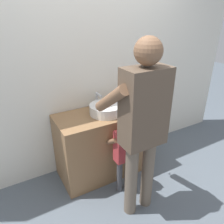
# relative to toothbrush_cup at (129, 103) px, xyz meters

# --- Properties ---
(ground_plane) EXTENTS (14.00, 14.00, 0.00)m
(ground_plane) POSITION_rel_toothbrush_cup_xyz_m (-0.33, -0.31, -0.86)
(ground_plane) COLOR slate
(back_wall) EXTENTS (4.40, 0.08, 2.70)m
(back_wall) POSITION_rel_toothbrush_cup_xyz_m (-0.33, 0.31, 0.49)
(back_wall) COLOR silver
(back_wall) RESTS_ON ground
(vanity_cabinet) EXTENTS (1.17, 0.54, 0.81)m
(vanity_cabinet) POSITION_rel_toothbrush_cup_xyz_m (-0.33, -0.01, -0.46)
(vanity_cabinet) COLOR olive
(vanity_cabinet) RESTS_ON ground
(sink_basin) EXTENTS (0.39, 0.39, 0.11)m
(sink_basin) POSITION_rel_toothbrush_cup_xyz_m (-0.33, -0.03, 0.00)
(sink_basin) COLOR silver
(sink_basin) RESTS_ON vanity_cabinet
(faucet) EXTENTS (0.18, 0.14, 0.18)m
(faucet) POSITION_rel_toothbrush_cup_xyz_m (-0.33, 0.20, 0.03)
(faucet) COLOR #B7BABF
(faucet) RESTS_ON vanity_cabinet
(toothbrush_cup) EXTENTS (0.07, 0.07, 0.21)m
(toothbrush_cup) POSITION_rel_toothbrush_cup_xyz_m (0.00, 0.00, 0.00)
(toothbrush_cup) COLOR #D86666
(toothbrush_cup) RESTS_ON vanity_cabinet
(child_toddler) EXTENTS (0.28, 0.28, 0.90)m
(child_toddler) POSITION_rel_toothbrush_cup_xyz_m (-0.33, -0.41, -0.33)
(child_toddler) COLOR #47474C
(child_toddler) RESTS_ON ground
(adult_parent) EXTENTS (0.53, 0.56, 1.72)m
(adult_parent) POSITION_rel_toothbrush_cup_xyz_m (-0.34, -0.70, 0.17)
(adult_parent) COLOR #6B5B4C
(adult_parent) RESTS_ON ground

